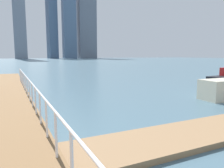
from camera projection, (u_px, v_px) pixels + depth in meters
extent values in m
plane|color=#476675|center=(61.00, 86.00, 18.80)|extent=(300.00, 300.00, 0.00)
cylinder|color=white|center=(72.00, 161.00, 3.60)|extent=(0.06, 0.06, 1.05)
cylinder|color=white|center=(56.00, 135.00, 4.78)|extent=(0.06, 0.06, 1.05)
cylinder|color=white|center=(46.00, 119.00, 5.96)|extent=(0.06, 0.06, 1.05)
cylinder|color=white|center=(40.00, 108.00, 7.14)|extent=(0.06, 0.06, 1.05)
cylinder|color=white|center=(36.00, 101.00, 8.31)|extent=(0.06, 0.06, 1.05)
cylinder|color=white|center=(32.00, 95.00, 9.49)|extent=(0.06, 0.06, 1.05)
cylinder|color=white|center=(29.00, 90.00, 10.67)|extent=(0.06, 0.06, 1.05)
cylinder|color=white|center=(27.00, 87.00, 11.85)|extent=(0.06, 0.06, 1.05)
cylinder|color=white|center=(26.00, 84.00, 13.03)|extent=(0.06, 0.06, 1.05)
cylinder|color=white|center=(24.00, 82.00, 14.21)|extent=(0.06, 0.06, 1.05)
cylinder|color=white|center=(23.00, 79.00, 15.39)|extent=(0.06, 0.06, 1.05)
cylinder|color=white|center=(22.00, 78.00, 16.57)|extent=(0.06, 0.06, 1.05)
cylinder|color=white|center=(21.00, 76.00, 17.75)|extent=(0.06, 0.06, 1.05)
cylinder|color=white|center=(20.00, 75.00, 18.93)|extent=(0.06, 0.06, 1.05)
cylinder|color=white|center=(42.00, 96.00, 6.48)|extent=(0.06, 27.70, 0.06)
cube|color=gray|center=(18.00, 0.00, 140.87)|extent=(8.13, 9.78, 76.48)
cube|color=slate|center=(51.00, 15.00, 151.92)|extent=(6.89, 9.27, 60.71)
cube|color=slate|center=(69.00, 26.00, 152.65)|extent=(9.46, 11.22, 45.05)
cube|color=slate|center=(86.00, 18.00, 160.57)|extent=(13.67, 14.82, 59.69)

